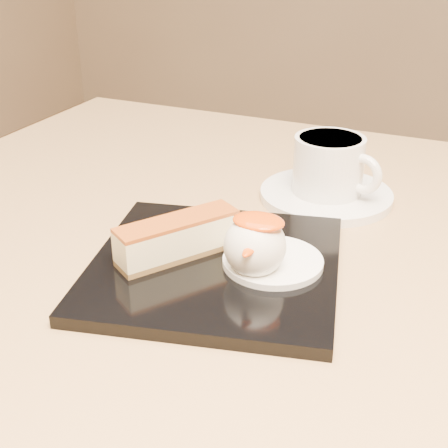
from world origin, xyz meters
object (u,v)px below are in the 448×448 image
at_px(table, 204,355).
at_px(ice_cream_scoop, 255,246).
at_px(dessert_plate, 215,266).
at_px(saucer, 326,195).
at_px(cheesecake, 178,238).
at_px(coffee_cup, 330,164).

distance_m(table, ice_cream_scoop, 0.22).
xyz_separation_m(dessert_plate, saucer, (0.05, 0.20, -0.00)).
bearing_deg(cheesecake, coffee_cup, 10.48).
distance_m(cheesecake, saucer, 0.22).
height_order(dessert_plate, cheesecake, cheesecake).
bearing_deg(coffee_cup, cheesecake, -96.60).
xyz_separation_m(cheesecake, ice_cream_scoop, (0.07, 0.00, 0.01)).
bearing_deg(ice_cream_scoop, coffee_cup, 87.13).
xyz_separation_m(table, ice_cream_scoop, (0.08, -0.07, 0.19)).
xyz_separation_m(table, cheesecake, (0.01, -0.07, 0.19)).
distance_m(table, dessert_plate, 0.18).
bearing_deg(ice_cream_scoop, dessert_plate, 172.87).
relative_size(dessert_plate, coffee_cup, 2.12).
distance_m(table, cheesecake, 0.20).
bearing_deg(table, coffee_cup, 55.38).
xyz_separation_m(dessert_plate, ice_cream_scoop, (0.04, -0.00, 0.03)).
xyz_separation_m(table, dessert_plate, (0.04, -0.06, 0.16)).
bearing_deg(coffee_cup, saucer, -180.00).
bearing_deg(dessert_plate, coffee_cup, 75.80).
height_order(table, cheesecake, cheesecake).
relative_size(table, cheesecake, 7.08).
xyz_separation_m(cheesecake, saucer, (0.08, 0.20, -0.03)).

